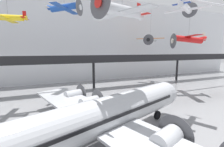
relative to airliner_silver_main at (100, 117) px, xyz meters
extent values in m
cube|color=silver|center=(6.38, 37.91, 10.43)|extent=(140.00, 3.00, 28.15)
cube|color=black|center=(6.38, 25.14, 4.03)|extent=(110.00, 3.20, 0.90)
cube|color=black|center=(6.38, 23.60, 5.03)|extent=(110.00, 0.12, 1.10)
cylinder|color=black|center=(6.38, 26.10, -0.04)|extent=(0.70, 0.70, 7.23)
cylinder|color=black|center=(36.63, 26.10, -0.04)|extent=(0.70, 0.70, 7.23)
cylinder|color=#B7BABF|center=(0.12, 0.04, 0.05)|extent=(22.83, 11.01, 3.68)
sphere|color=#B7BABF|center=(11.83, 4.12, 0.05)|extent=(3.61, 3.61, 3.61)
cube|color=black|center=(0.12, 0.04, 0.42)|extent=(21.35, 10.55, 0.33)
cube|color=#B7BABF|center=(-2.14, 8.96, -0.77)|extent=(9.85, 15.58, 0.28)
cylinder|color=#B7BABF|center=(0.43, 6.44, -0.72)|extent=(3.10, 2.54, 1.77)
cylinder|color=#4C4C51|center=(1.81, 6.92, -0.72)|extent=(1.16, 3.19, 3.36)
cylinder|color=#B7BABF|center=(-1.21, 11.14, -0.72)|extent=(3.10, 2.54, 1.77)
cylinder|color=#4C4C51|center=(0.18, 11.63, -0.72)|extent=(1.16, 3.19, 3.36)
cylinder|color=#B7BABF|center=(4.34, -4.78, -0.72)|extent=(3.10, 2.54, 1.77)
cylinder|color=#4C4C51|center=(5.72, -4.30, -0.72)|extent=(1.16, 3.19, 3.36)
cylinder|color=#4C4C51|center=(10.18, 3.55, -2.39)|extent=(0.20, 0.20, 1.21)
cylinder|color=black|center=(10.18, 3.55, -3.00)|extent=(1.35, 0.79, 1.30)
cylinder|color=#4C4C51|center=(-0.59, 2.91, -2.39)|extent=(0.20, 0.20, 1.21)
cylinder|color=black|center=(-0.59, 2.91, -3.00)|extent=(1.35, 0.79, 1.30)
cylinder|color=silver|center=(3.09, 1.52, 10.98)|extent=(5.59, 3.14, 1.43)
cone|color=red|center=(0.41, 0.44, 11.12)|extent=(1.23, 1.30, 1.03)
cylinder|color=#4C4C51|center=(0.22, 0.36, 11.13)|extent=(1.15, 2.77, 2.97)
cone|color=silver|center=(5.58, 2.52, 10.84)|extent=(1.78, 1.47, 1.05)
cube|color=silver|center=(2.78, 1.39, 10.63)|extent=(4.36, 8.23, 0.10)
cube|color=red|center=(5.90, 2.65, 11.66)|extent=(0.65, 0.31, 1.37)
cube|color=red|center=(5.90, 2.65, 10.98)|extent=(1.73, 3.01, 0.06)
cylinder|color=silver|center=(14.67, 3.78, 13.06)|extent=(4.25, 2.85, 1.08)
cone|color=navy|center=(16.66, 4.85, 13.15)|extent=(1.01, 1.05, 0.80)
cylinder|color=#4C4C51|center=(16.80, 4.93, 13.16)|extent=(1.14, 2.06, 2.32)
cone|color=silver|center=(12.82, 2.77, 12.97)|extent=(1.41, 1.23, 0.81)
cube|color=silver|center=(14.90, 3.90, 12.79)|extent=(4.03, 6.24, 0.10)
cube|color=navy|center=(12.59, 2.65, 13.06)|extent=(1.57, 2.29, 0.06)
cylinder|color=#1E4CAD|center=(-1.34, 18.65, 15.19)|extent=(5.46, 4.35, 1.60)
cone|color=white|center=(1.13, 16.90, 14.98)|extent=(1.40, 1.43, 1.08)
cylinder|color=#4C4C51|center=(1.30, 16.78, 14.96)|extent=(1.83, 2.56, 3.11)
cone|color=#1E4CAD|center=(-3.63, 20.27, 15.39)|extent=(1.91, 1.76, 1.12)
cube|color=#1E4CAD|center=(-1.05, 18.45, 14.84)|extent=(6.19, 7.93, 0.10)
cube|color=white|center=(-3.92, 20.48, 15.91)|extent=(0.61, 0.46, 1.44)
cube|color=white|center=(-3.92, 20.48, 15.19)|extent=(2.37, 2.94, 0.06)
cylinder|color=orange|center=(25.91, 27.62, 10.03)|extent=(5.06, 5.02, 1.24)
cone|color=black|center=(23.71, 25.44, 10.04)|extent=(1.47, 1.47, 1.10)
cylinder|color=#4C4C51|center=(23.56, 25.29, 10.04)|extent=(2.27, 2.29, 3.18)
cone|color=orange|center=(27.96, 29.65, 10.03)|extent=(1.86, 1.85, 1.04)
cube|color=orange|center=(25.66, 27.37, 10.61)|extent=(7.30, 7.36, 0.10)
cube|color=black|center=(28.21, 29.90, 10.77)|extent=(0.55, 0.55, 1.47)
cube|color=black|center=(28.21, 29.90, 10.03)|extent=(2.75, 2.77, 0.06)
cylinder|color=slate|center=(25.91, 27.62, 15.21)|extent=(0.04, 0.04, 9.14)
cylinder|color=red|center=(26.05, 12.90, 9.35)|extent=(6.65, 3.53, 2.01)
cone|color=silver|center=(22.85, 14.07, 8.99)|extent=(1.43, 1.51, 1.21)
cylinder|color=#4C4C51|center=(22.63, 14.15, 8.97)|extent=(1.24, 3.30, 3.50)
cone|color=red|center=(29.02, 11.81, 9.67)|extent=(2.13, 1.71, 1.32)
cube|color=red|center=(25.68, 13.03, 9.98)|extent=(4.86, 9.75, 0.10)
cube|color=silver|center=(29.39, 11.67, 10.15)|extent=(0.76, 0.33, 1.61)
cube|color=silver|center=(29.39, 11.67, 9.35)|extent=(1.95, 3.56, 0.06)
cylinder|color=slate|center=(26.05, 12.90, 14.88)|extent=(0.04, 0.04, 9.73)
cylinder|color=yellow|center=(-10.40, 15.87, 12.00)|extent=(4.60, 1.82, 0.96)
cone|color=yellow|center=(-8.25, 15.43, 12.01)|extent=(1.35, 1.02, 0.80)
cube|color=yellow|center=(-10.67, 15.92, 11.72)|extent=(2.44, 6.88, 0.10)
cube|color=red|center=(-7.98, 15.37, 12.56)|extent=(0.55, 0.17, 1.12)
cube|color=red|center=(-7.98, 15.37, 12.00)|extent=(1.02, 2.49, 0.06)
cube|color=#4C4C51|center=(8.00, -2.19, -3.30)|extent=(0.35, 0.42, 0.70)
cube|color=#232326|center=(8.00, -2.19, -2.77)|extent=(0.46, 0.67, 0.73)
camera|label=1|loc=(-4.30, -13.84, 6.66)|focal=24.00mm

